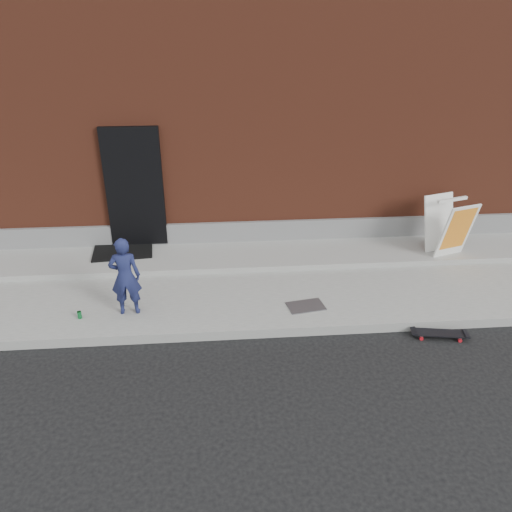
{
  "coord_description": "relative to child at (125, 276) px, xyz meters",
  "views": [
    {
      "loc": [
        -1.08,
        -6.03,
        4.31
      ],
      "look_at": [
        -0.52,
        0.8,
        0.96
      ],
      "focal_mm": 35.0,
      "sensor_mm": 36.0,
      "label": 1
    }
  ],
  "objects": [
    {
      "name": "pizza_sign",
      "position": [
        5.64,
        1.47,
        0.01
      ],
      "size": [
        0.84,
        0.92,
        1.07
      ],
      "color": "white",
      "rests_on": "apron"
    },
    {
      "name": "child",
      "position": [
        0.0,
        0.0,
        0.0
      ],
      "size": [
        0.47,
        0.32,
        1.25
      ],
      "primitive_type": "imported",
      "rotation": [
        0.0,
        0.0,
        3.19
      ],
      "color": "#1B204B",
      "rests_on": "sidewalk"
    },
    {
      "name": "building",
      "position": [
        2.49,
        6.35,
        1.72
      ],
      "size": [
        20.0,
        8.1,
        5.0
      ],
      "color": "maroon",
      "rests_on": "ground"
    },
    {
      "name": "utility_plate",
      "position": [
        2.74,
        -0.06,
        -0.62
      ],
      "size": [
        0.62,
        0.46,
        0.02
      ],
      "primitive_type": "cube",
      "rotation": [
        0.0,
        0.0,
        0.18
      ],
      "color": "#57575C",
      "rests_on": "sidewalk"
    },
    {
      "name": "sidewalk",
      "position": [
        2.49,
        0.85,
        -0.7
      ],
      "size": [
        20.0,
        3.0,
        0.15
      ],
      "primitive_type": "cube",
      "color": "gray",
      "rests_on": "ground"
    },
    {
      "name": "skateboard",
      "position": [
        4.6,
        -0.84,
        -0.7
      ],
      "size": [
        0.82,
        0.34,
        0.09
      ],
      "color": "#B3121B",
      "rests_on": "ground"
    },
    {
      "name": "soda_can",
      "position": [
        -0.73,
        -0.11,
        -0.57
      ],
      "size": [
        0.07,
        0.07,
        0.12
      ],
      "primitive_type": "cylinder",
      "rotation": [
        0.0,
        0.0,
        0.19
      ],
      "color": "#19813B",
      "rests_on": "sidewalk"
    },
    {
      "name": "ground",
      "position": [
        2.49,
        -0.65,
        -0.77
      ],
      "size": [
        80.0,
        80.0,
        0.0
      ],
      "primitive_type": "plane",
      "color": "black",
      "rests_on": "ground"
    },
    {
      "name": "apron",
      "position": [
        2.49,
        1.75,
        -0.57
      ],
      "size": [
        20.0,
        1.2,
        0.1
      ],
      "primitive_type": "cube",
      "color": "gray",
      "rests_on": "sidewalk"
    },
    {
      "name": "doormat",
      "position": [
        -0.41,
        2.05,
        -0.51
      ],
      "size": [
        1.17,
        0.99,
        0.03
      ],
      "primitive_type": "cube",
      "rotation": [
        0.0,
        0.0,
        0.1
      ],
      "color": "black",
      "rests_on": "apron"
    }
  ]
}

